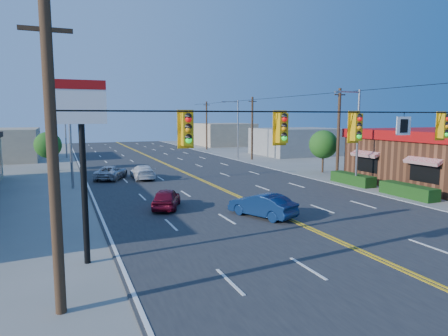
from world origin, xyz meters
name	(u,v)px	position (x,y,z in m)	size (l,w,h in m)	color
ground	(374,258)	(0.00, 0.00, 0.00)	(160.00, 160.00, 0.00)	gray
road	(208,183)	(0.00, 20.00, 0.03)	(20.00, 120.00, 0.06)	#2D2D30
signal_span	(378,141)	(-0.12, 0.00, 4.89)	(24.32, 0.34, 9.00)	#47301E
pizza_hut_sign	(82,133)	(-11.00, 4.00, 5.18)	(1.90, 0.30, 6.85)	black
streetlight_se	(356,132)	(10.79, 14.00, 4.51)	(2.55, 0.25, 8.00)	gray
streetlight_ne	(237,126)	(10.79, 38.00, 4.51)	(2.55, 0.25, 8.00)	gray
streetlight_sw	(73,133)	(-10.79, 22.00, 4.51)	(2.55, 0.25, 8.00)	gray
streetlight_nw	(67,126)	(-10.79, 48.00, 4.51)	(2.55, 0.25, 8.00)	gray
utility_pole_near	(338,134)	(12.20, 18.00, 4.20)	(0.28, 0.28, 8.40)	#47301E
utility_pole_mid	(252,129)	(12.20, 36.00, 4.20)	(0.28, 0.28, 8.40)	#47301E
utility_pole_far	(207,126)	(12.20, 54.00, 4.20)	(0.28, 0.28, 8.40)	#47301E
tree_kfc_rear	(323,144)	(13.50, 22.00, 2.93)	(2.94, 2.94, 4.41)	#47301E
tree_west	(48,145)	(-13.00, 34.00, 2.79)	(2.80, 2.80, 4.20)	#47301E
bld_east_mid	(298,141)	(22.00, 40.00, 2.00)	(12.00, 10.00, 4.00)	gray
bld_east_far	(225,134)	(19.00, 62.00, 2.20)	(10.00, 10.00, 4.40)	tan
car_magenta	(166,199)	(-5.75, 11.93, 0.64)	(1.50, 3.73, 1.27)	maroon
car_blue	(262,206)	(-1.16, 7.70, 0.68)	(1.45, 4.15, 1.37)	#0D254F
car_white	(143,173)	(-4.83, 24.49, 0.65)	(1.81, 4.45, 1.29)	white
car_silver	(111,173)	(-7.55, 25.39, 0.63)	(2.10, 4.55, 1.26)	#B4B4BA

